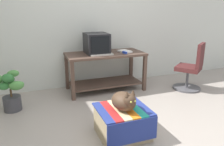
# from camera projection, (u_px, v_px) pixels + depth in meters

# --- Properties ---
(ground_plane) EXTENTS (14.00, 14.00, 0.00)m
(ground_plane) POSITION_uv_depth(u_px,v_px,m) (132.00, 134.00, 2.74)
(ground_plane) COLOR #9E9389
(back_wall) EXTENTS (8.00, 0.10, 2.60)m
(back_wall) POSITION_uv_depth(u_px,v_px,m) (87.00, 19.00, 4.21)
(back_wall) COLOR silver
(back_wall) RESTS_ON ground_plane
(desk) EXTENTS (1.42, 0.67, 0.71)m
(desk) POSITION_uv_depth(u_px,v_px,m) (105.00, 65.00, 4.11)
(desk) COLOR #4C382D
(desk) RESTS_ON ground_plane
(tv_monitor) EXTENTS (0.40, 0.46, 0.36)m
(tv_monitor) POSITION_uv_depth(u_px,v_px,m) (97.00, 44.00, 3.97)
(tv_monitor) COLOR black
(tv_monitor) RESTS_ON desk
(keyboard) EXTENTS (0.41, 0.17, 0.02)m
(keyboard) POSITION_uv_depth(u_px,v_px,m) (101.00, 54.00, 3.87)
(keyboard) COLOR beige
(keyboard) RESTS_ON desk
(book) EXTENTS (0.23, 0.28, 0.03)m
(book) POSITION_uv_depth(u_px,v_px,m) (125.00, 51.00, 4.12)
(book) COLOR white
(book) RESTS_ON desk
(ottoman_with_blanket) EXTENTS (0.60, 0.58, 0.36)m
(ottoman_with_blanket) POSITION_uv_depth(u_px,v_px,m) (123.00, 122.00, 2.68)
(ottoman_with_blanket) COLOR tan
(ottoman_with_blanket) RESTS_ON ground_plane
(cat) EXTENTS (0.38, 0.40, 0.28)m
(cat) POSITION_uv_depth(u_px,v_px,m) (125.00, 101.00, 2.56)
(cat) COLOR #473323
(cat) RESTS_ON ottoman_with_blanket
(potted_plant) EXTENTS (0.41, 0.32, 0.60)m
(potted_plant) POSITION_uv_depth(u_px,v_px,m) (11.00, 92.00, 3.31)
(potted_plant) COLOR #3D3D42
(potted_plant) RESTS_ON ground_plane
(office_chair) EXTENTS (0.59, 0.59, 0.89)m
(office_chair) POSITION_uv_depth(u_px,v_px,m) (191.00, 70.00, 4.14)
(office_chair) COLOR #4C4C51
(office_chair) RESTS_ON ground_plane
(stapler) EXTENTS (0.05, 0.11, 0.04)m
(stapler) POSITION_uv_depth(u_px,v_px,m) (125.00, 52.00, 3.99)
(stapler) COLOR #2342B7
(stapler) RESTS_ON desk
(pen) EXTENTS (0.13, 0.05, 0.01)m
(pen) POSITION_uv_depth(u_px,v_px,m) (127.00, 51.00, 4.17)
(pen) COLOR black
(pen) RESTS_ON desk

